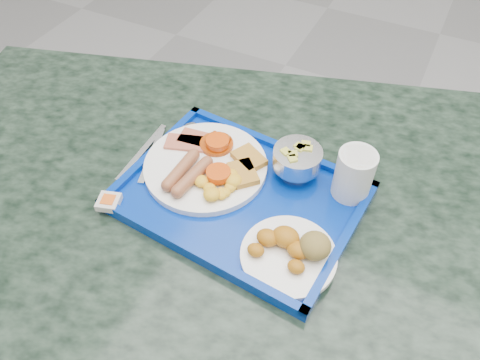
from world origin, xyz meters
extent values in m
plane|color=gray|center=(0.00, 0.00, 0.00)|extent=(6.00, 6.00, 0.00)
cylinder|color=slate|center=(-0.22, -0.19, 0.38)|extent=(0.11, 0.11, 0.70)
cube|color=black|center=(-0.22, -0.19, 0.75)|extent=(1.42, 1.15, 0.04)
cube|color=#032C9C|center=(-0.20, -0.16, 0.78)|extent=(0.43, 0.33, 0.01)
cube|color=#032C9C|center=(-0.18, -0.02, 0.79)|extent=(0.40, 0.05, 0.01)
cube|color=#032C9C|center=(-0.21, -0.30, 0.79)|extent=(0.40, 0.05, 0.01)
cube|color=#032C9C|center=(0.00, -0.17, 0.79)|extent=(0.04, 0.29, 0.01)
cube|color=#032C9C|center=(-0.39, -0.14, 0.79)|extent=(0.04, 0.29, 0.01)
cylinder|color=white|center=(-0.28, -0.13, 0.79)|extent=(0.23, 0.23, 0.01)
cube|color=#CE6A52|center=(-0.32, -0.08, 0.80)|extent=(0.08, 0.05, 0.01)
cube|color=#CE6A52|center=(-0.34, -0.10, 0.80)|extent=(0.09, 0.06, 0.01)
cylinder|color=#AB3F07|center=(-0.29, -0.07, 0.80)|extent=(0.06, 0.06, 0.01)
sphere|color=#AB3F07|center=(-0.29, -0.08, 0.81)|extent=(0.01, 0.01, 0.01)
sphere|color=#AB3F07|center=(-0.27, -0.06, 0.81)|extent=(0.01, 0.01, 0.01)
sphere|color=#AB3F07|center=(-0.29, -0.07, 0.81)|extent=(0.01, 0.01, 0.01)
sphere|color=#AB3F07|center=(-0.27, -0.07, 0.81)|extent=(0.01, 0.01, 0.01)
sphere|color=#AB3F07|center=(-0.30, -0.06, 0.81)|extent=(0.01, 0.01, 0.01)
sphere|color=#AB3F07|center=(-0.27, -0.07, 0.81)|extent=(0.01, 0.01, 0.01)
sphere|color=#AB3F07|center=(-0.29, -0.08, 0.81)|extent=(0.01, 0.01, 0.01)
sphere|color=#AB3F07|center=(-0.28, -0.07, 0.81)|extent=(0.01, 0.01, 0.01)
sphere|color=#AB3F07|center=(-0.27, -0.07, 0.81)|extent=(0.01, 0.01, 0.01)
sphere|color=#AB3F07|center=(-0.29, -0.08, 0.81)|extent=(0.01, 0.01, 0.01)
sphere|color=#AB3F07|center=(-0.27, -0.06, 0.81)|extent=(0.01, 0.01, 0.01)
sphere|color=#AB3F07|center=(-0.30, -0.07, 0.81)|extent=(0.01, 0.01, 0.01)
sphere|color=#AB3F07|center=(-0.29, -0.09, 0.81)|extent=(0.01, 0.01, 0.01)
sphere|color=#AB3F07|center=(-0.28, -0.07, 0.81)|extent=(0.01, 0.01, 0.01)
sphere|color=#AB3F07|center=(-0.30, -0.08, 0.81)|extent=(0.01, 0.01, 0.01)
sphere|color=#AB3F07|center=(-0.29, -0.09, 0.81)|extent=(0.01, 0.01, 0.01)
cube|color=#C18530|center=(-0.21, -0.08, 0.81)|extent=(0.07, 0.07, 0.01)
cube|color=#C18530|center=(-0.21, -0.12, 0.81)|extent=(0.07, 0.07, 0.01)
cylinder|color=brown|center=(-0.31, -0.17, 0.81)|extent=(0.03, 0.09, 0.02)
cylinder|color=brown|center=(-0.28, -0.17, 0.81)|extent=(0.03, 0.09, 0.02)
ellipsoid|color=yellow|center=(-0.26, -0.17, 0.81)|extent=(0.03, 0.03, 0.02)
ellipsoid|color=yellow|center=(-0.22, -0.14, 0.81)|extent=(0.03, 0.03, 0.02)
ellipsoid|color=yellow|center=(-0.21, -0.16, 0.81)|extent=(0.02, 0.02, 0.01)
ellipsoid|color=yellow|center=(-0.21, -0.15, 0.81)|extent=(0.03, 0.03, 0.02)
ellipsoid|color=yellow|center=(-0.23, -0.18, 0.81)|extent=(0.02, 0.02, 0.01)
ellipsoid|color=yellow|center=(-0.21, -0.18, 0.81)|extent=(0.02, 0.02, 0.01)
ellipsoid|color=yellow|center=(-0.25, -0.16, 0.81)|extent=(0.02, 0.02, 0.01)
ellipsoid|color=yellow|center=(-0.23, -0.19, 0.81)|extent=(0.03, 0.03, 0.02)
ellipsoid|color=yellow|center=(-0.22, -0.18, 0.81)|extent=(0.02, 0.02, 0.01)
ellipsoid|color=yellow|center=(-0.24, -0.18, 0.81)|extent=(0.02, 0.02, 0.01)
ellipsoid|color=yellow|center=(-0.22, -0.18, 0.81)|extent=(0.02, 0.02, 0.01)
ellipsoid|color=yellow|center=(-0.24, -0.15, 0.81)|extent=(0.02, 0.02, 0.01)
cylinder|color=#BE3505|center=(-0.28, -0.08, 0.81)|extent=(0.04, 0.04, 0.01)
cylinder|color=#BE3505|center=(-0.24, -0.15, 0.81)|extent=(0.04, 0.04, 0.01)
cylinder|color=white|center=(-0.07, -0.24, 0.79)|extent=(0.15, 0.15, 0.01)
ellipsoid|color=#BB7116|center=(-0.05, -0.26, 0.81)|extent=(0.03, 0.02, 0.02)
ellipsoid|color=#BB7116|center=(-0.06, -0.23, 0.81)|extent=(0.04, 0.03, 0.02)
ellipsoid|color=#BB7116|center=(-0.09, -0.22, 0.81)|extent=(0.04, 0.04, 0.03)
ellipsoid|color=#BB7116|center=(-0.11, -0.23, 0.81)|extent=(0.04, 0.03, 0.02)
ellipsoid|color=#BB7116|center=(-0.12, -0.26, 0.81)|extent=(0.03, 0.02, 0.02)
ellipsoid|color=olive|center=(-0.04, -0.22, 0.82)|extent=(0.05, 0.05, 0.04)
cylinder|color=silver|center=(-0.13, -0.07, 0.79)|extent=(0.05, 0.05, 0.01)
cylinder|color=silver|center=(-0.13, -0.07, 0.80)|extent=(0.02, 0.02, 0.02)
cylinder|color=silver|center=(-0.13, -0.07, 0.83)|extent=(0.09, 0.09, 0.03)
cube|color=#DDDD54|center=(-0.12, -0.05, 0.84)|extent=(0.02, 0.02, 0.01)
cube|color=#DDDD54|center=(-0.13, -0.05, 0.84)|extent=(0.02, 0.02, 0.01)
cube|color=#DDDD54|center=(-0.12, -0.04, 0.84)|extent=(0.02, 0.02, 0.01)
cube|color=#DDDD54|center=(-0.15, -0.08, 0.84)|extent=(0.02, 0.02, 0.01)
cube|color=#DDDD54|center=(-0.13, -0.08, 0.84)|extent=(0.02, 0.02, 0.01)
cube|color=#DDDD54|center=(-0.13, -0.09, 0.84)|extent=(0.02, 0.02, 0.01)
cube|color=#DDDD54|center=(-0.13, -0.06, 0.84)|extent=(0.02, 0.02, 0.01)
cylinder|color=white|center=(-0.03, -0.06, 0.83)|extent=(0.07, 0.07, 0.09)
cylinder|color=orange|center=(-0.03, -0.06, 0.87)|extent=(0.06, 0.06, 0.01)
cube|color=silver|center=(-0.39, -0.14, 0.79)|extent=(0.05, 0.14, 0.00)
ellipsoid|color=silver|center=(-0.36, -0.05, 0.79)|extent=(0.04, 0.05, 0.01)
cube|color=silver|center=(-0.41, -0.14, 0.79)|extent=(0.02, 0.16, 0.00)
cube|color=silver|center=(-0.39, -0.27, 0.79)|extent=(0.05, 0.05, 0.01)
cube|color=orange|center=(-0.39, -0.27, 0.80)|extent=(0.03, 0.03, 0.00)
camera|label=1|loc=(0.04, -0.63, 1.42)|focal=35.00mm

